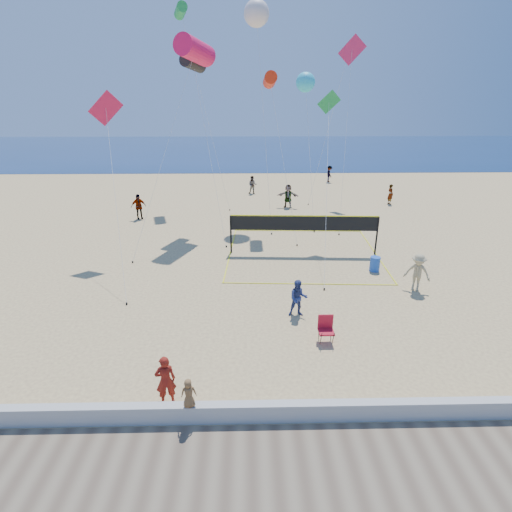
{
  "coord_description": "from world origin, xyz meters",
  "views": [
    {
      "loc": [
        -1.01,
        -11.82,
        8.54
      ],
      "look_at": [
        -0.7,
        2.0,
        3.06
      ],
      "focal_mm": 28.0,
      "sensor_mm": 36.0,
      "label": 1
    }
  ],
  "objects_px": {
    "camp_chair": "(326,327)",
    "trash_barrel": "(375,264)",
    "volleyball_net": "(304,228)",
    "woman": "(166,380)"
  },
  "relations": [
    {
      "from": "camp_chair",
      "to": "trash_barrel",
      "type": "bearing_deg",
      "value": 59.09
    },
    {
      "from": "woman",
      "to": "camp_chair",
      "type": "xyz_separation_m",
      "value": [
        5.34,
        3.16,
        -0.23
      ]
    },
    {
      "from": "woman",
      "to": "trash_barrel",
      "type": "bearing_deg",
      "value": -149.73
    },
    {
      "from": "trash_barrel",
      "to": "volleyball_net",
      "type": "distance_m",
      "value": 4.52
    },
    {
      "from": "volleyball_net",
      "to": "trash_barrel",
      "type": "bearing_deg",
      "value": -34.67
    },
    {
      "from": "woman",
      "to": "volleyball_net",
      "type": "relative_size",
      "value": 0.18
    },
    {
      "from": "camp_chair",
      "to": "volleyball_net",
      "type": "height_order",
      "value": "volleyball_net"
    },
    {
      "from": "woman",
      "to": "camp_chair",
      "type": "distance_m",
      "value": 6.21
    },
    {
      "from": "camp_chair",
      "to": "volleyball_net",
      "type": "bearing_deg",
      "value": 87.26
    },
    {
      "from": "trash_barrel",
      "to": "volleyball_net",
      "type": "height_order",
      "value": "volleyball_net"
    }
  ]
}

